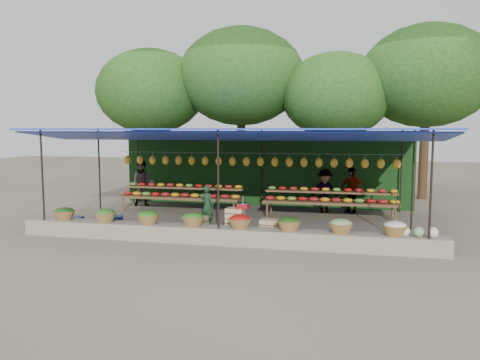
% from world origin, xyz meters
% --- Properties ---
extents(ground, '(60.00, 60.00, 0.00)m').
position_xyz_m(ground, '(0.00, 0.00, 0.00)').
color(ground, '#685B4C').
rests_on(ground, ground).
extents(stone_curb, '(10.60, 0.55, 0.40)m').
position_xyz_m(stone_curb, '(0.00, -2.75, 0.20)').
color(stone_curb, slate).
rests_on(stone_curb, ground).
extents(stall_canopy, '(10.80, 6.60, 2.82)m').
position_xyz_m(stall_canopy, '(-0.00, 0.07, 2.67)').
color(stall_canopy, black).
rests_on(stall_canopy, ground).
extents(produce_baskets, '(8.98, 0.58, 0.34)m').
position_xyz_m(produce_baskets, '(-0.10, -2.75, 0.56)').
color(produce_baskets, brown).
rests_on(produce_baskets, stone_curb).
extents(netting_backdrop, '(10.60, 0.06, 2.50)m').
position_xyz_m(netting_backdrop, '(0.00, 3.15, 1.25)').
color(netting_backdrop, '#173F16').
rests_on(netting_backdrop, ground).
extents(tree_row, '(16.51, 5.50, 7.12)m').
position_xyz_m(tree_row, '(0.50, 6.09, 4.70)').
color(tree_row, '#332412').
rests_on(tree_row, ground).
extents(fruit_table_left, '(4.21, 0.95, 0.93)m').
position_xyz_m(fruit_table_left, '(-2.49, 1.35, 0.61)').
color(fruit_table_left, '#533A21').
rests_on(fruit_table_left, ground).
extents(fruit_table_right, '(4.21, 0.95, 0.93)m').
position_xyz_m(fruit_table_right, '(2.51, 1.35, 0.61)').
color(fruit_table_right, '#533A21').
rests_on(fruit_table_right, ground).
extents(crate_counter, '(2.38, 0.38, 0.77)m').
position_xyz_m(crate_counter, '(0.18, -2.04, 0.31)').
color(crate_counter, tan).
rests_on(crate_counter, ground).
extents(weighing_scale, '(0.30, 0.30, 0.32)m').
position_xyz_m(weighing_scale, '(0.41, -2.04, 0.85)').
color(weighing_scale, '#B30E1C').
rests_on(weighing_scale, crate_counter).
extents(vendor_seated, '(0.50, 0.41, 1.18)m').
position_xyz_m(vendor_seated, '(-0.95, -0.71, 0.59)').
color(vendor_seated, '#1A3A1F').
rests_on(vendor_seated, ground).
extents(customer_left, '(0.97, 0.86, 1.67)m').
position_xyz_m(customer_left, '(-4.26, 2.11, 0.84)').
color(customer_left, slate).
rests_on(customer_left, ground).
extents(customer_mid, '(1.05, 0.74, 1.48)m').
position_xyz_m(customer_mid, '(2.30, 2.14, 0.74)').
color(customer_mid, slate).
rests_on(customer_mid, ground).
extents(customer_right, '(0.95, 0.84, 1.54)m').
position_xyz_m(customer_right, '(3.17, 2.30, 0.77)').
color(customer_right, slate).
rests_on(customer_right, ground).
extents(blue_crate_front, '(0.57, 0.46, 0.30)m').
position_xyz_m(blue_crate_front, '(-4.61, -1.87, 0.15)').
color(blue_crate_front, navy).
rests_on(blue_crate_front, ground).
extents(blue_crate_back, '(0.60, 0.51, 0.30)m').
position_xyz_m(blue_crate_back, '(-3.55, -1.50, 0.15)').
color(blue_crate_back, navy).
rests_on(blue_crate_back, ground).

